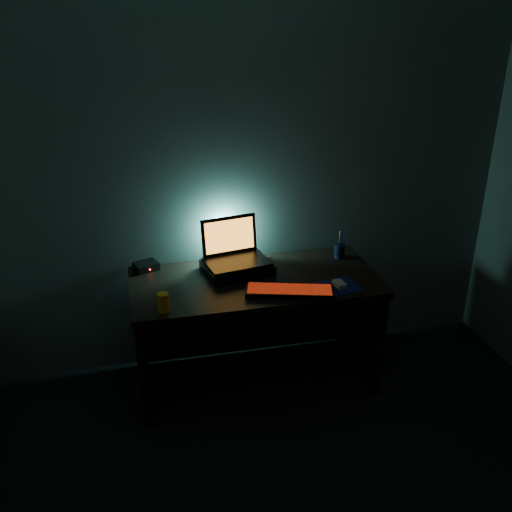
# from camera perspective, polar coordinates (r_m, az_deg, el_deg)

# --- Properties ---
(room) EXTENTS (3.50, 4.00, 2.50)m
(room) POSITION_cam_1_polar(r_m,az_deg,el_deg) (1.87, 11.05, -10.52)
(room) COLOR black
(room) RESTS_ON ground
(desk) EXTENTS (1.50, 0.70, 0.75)m
(desk) POSITION_cam_1_polar(r_m,az_deg,el_deg) (3.62, -0.26, -5.61)
(desk) COLOR black
(desk) RESTS_ON ground
(riser) EXTENTS (0.45, 0.37, 0.06)m
(riser) POSITION_cam_1_polar(r_m,az_deg,el_deg) (3.54, -1.91, -1.15)
(riser) COLOR black
(riser) RESTS_ON desk
(laptop) EXTENTS (0.42, 0.34, 0.26)m
(laptop) POSITION_cam_1_polar(r_m,az_deg,el_deg) (3.54, -2.23, 0.49)
(laptop) COLOR black
(laptop) RESTS_ON riser
(keyboard) EXTENTS (0.53, 0.29, 0.03)m
(keyboard) POSITION_cam_1_polar(r_m,az_deg,el_deg) (3.30, 3.38, -3.51)
(keyboard) COLOR black
(keyboard) RESTS_ON desk
(mousepad) EXTENTS (0.25, 0.24, 0.00)m
(mousepad) POSITION_cam_1_polar(r_m,az_deg,el_deg) (3.41, 8.34, -3.02)
(mousepad) COLOR #0B1451
(mousepad) RESTS_ON desk
(mouse) EXTENTS (0.07, 0.10, 0.03)m
(mouse) POSITION_cam_1_polar(r_m,az_deg,el_deg) (3.40, 8.35, -2.79)
(mouse) COLOR #97999D
(mouse) RESTS_ON mousepad
(pen_cup) EXTENTS (0.07, 0.07, 0.10)m
(pen_cup) POSITION_cam_1_polar(r_m,az_deg,el_deg) (3.76, 8.34, 0.52)
(pen_cup) COLOR black
(pen_cup) RESTS_ON desk
(juice_glass) EXTENTS (0.08, 0.08, 0.11)m
(juice_glass) POSITION_cam_1_polar(r_m,az_deg,el_deg) (3.13, -9.26, -4.60)
(juice_glass) COLOR #F4A70C
(juice_glass) RESTS_ON desk
(router) EXTENTS (0.17, 0.16, 0.05)m
(router) POSITION_cam_1_polar(r_m,az_deg,el_deg) (3.63, -10.94, -1.01)
(router) COLOR black
(router) RESTS_ON desk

